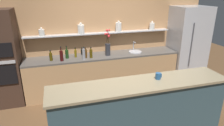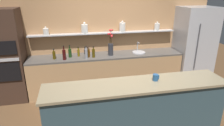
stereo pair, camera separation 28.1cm
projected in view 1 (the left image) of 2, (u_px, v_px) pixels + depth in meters
name	position (u px, v px, depth m)	size (l,w,h in m)	color
ground_plane	(126.00, 116.00, 4.03)	(12.00, 12.00, 0.00)	brown
back_wall_unit	(105.00, 36.00, 5.02)	(5.20, 0.28, 2.60)	tan
back_counter_unit	(104.00, 73.00, 4.95)	(3.66, 0.62, 0.92)	tan
island_counter	(139.00, 110.00, 3.30)	(2.92, 0.61, 1.02)	#334C56
refrigerator	(187.00, 45.00, 5.33)	(0.89, 0.73, 2.01)	#B7B7BC
oven_tower	(4.00, 59.00, 4.18)	(0.61, 0.64, 2.05)	#3D281E
flower_vase	(108.00, 47.00, 4.70)	(0.13, 0.16, 0.63)	#2D2D33
sink_fixture	(135.00, 51.00, 5.01)	(0.32, 0.32, 0.25)	#B7B7BC
bottle_oil_0	(51.00, 56.00, 4.46)	(0.06, 0.06, 0.21)	#47380A
bottle_wine_1	(67.00, 54.00, 4.52)	(0.07, 0.07, 0.29)	#193814
bottle_oil_2	(51.00, 57.00, 4.38)	(0.06, 0.06, 0.23)	#47380A
bottle_wine_3	(61.00, 56.00, 4.35)	(0.07, 0.07, 0.32)	#380C0C
bottle_sauce_4	(86.00, 53.00, 4.69)	(0.05, 0.05, 0.17)	#9E4C0A
bottle_oil_5	(91.00, 54.00, 4.56)	(0.07, 0.07, 0.25)	#47380A
bottle_spirit_6	(85.00, 54.00, 4.56)	(0.07, 0.07, 0.24)	#4C2D0C
bottle_spirit_7	(84.00, 54.00, 4.46)	(0.07, 0.07, 0.28)	gray
bottle_oil_8	(76.00, 53.00, 4.61)	(0.05, 0.05, 0.23)	brown
bottle_sauce_9	(82.00, 52.00, 4.79)	(0.05, 0.05, 0.18)	black
coffee_mug	(158.00, 76.00, 3.24)	(0.11, 0.09, 0.10)	#235184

